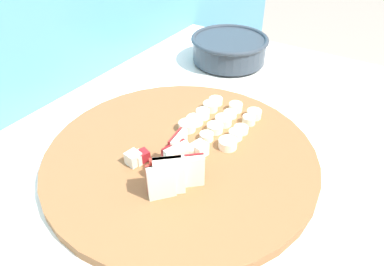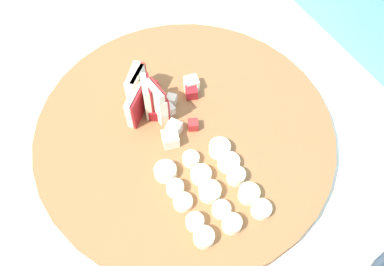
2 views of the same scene
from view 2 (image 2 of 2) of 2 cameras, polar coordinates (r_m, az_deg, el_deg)
name	(u,v)px [view 2 (image 2 of 2)]	position (r m, az deg, el deg)	size (l,w,h in m)	color
ground	(163,264)	(1.45, -4.12, -17.97)	(10.00, 10.00, 0.00)	gray
tiled_countertop	(152,217)	(1.02, -5.73, -11.73)	(1.24, 0.75, 0.91)	silver
tile_backsplash	(305,89)	(0.91, 15.68, 5.99)	(2.40, 0.04, 1.42)	#4C8EB2
cutting_board	(185,132)	(0.59, -1.06, 0.17)	(0.43, 0.43, 0.02)	brown
apple_wedge_fan	(145,95)	(0.58, -6.69, 5.36)	(0.09, 0.06, 0.07)	#B22D23
apple_dice_pile	(178,110)	(0.59, -1.97, 3.29)	(0.10, 0.10, 0.02)	#EFE5CC
banana_slice_rows	(212,188)	(0.53, 2.84, -7.77)	(0.13, 0.11, 0.02)	white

